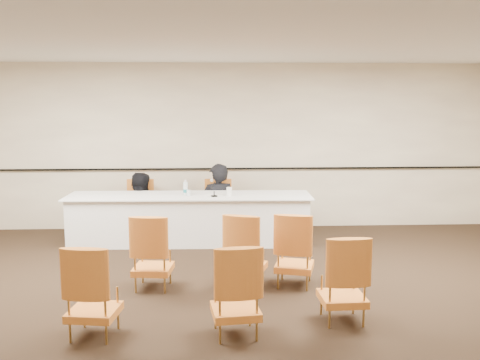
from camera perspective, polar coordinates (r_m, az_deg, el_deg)
The scene contains 20 objects.
floor at distance 6.17m, azimuth -1.58°, elevation -13.67°, with size 10.00×10.00×0.00m, color black.
ceiling at distance 5.76m, azimuth -1.71°, elevation 15.21°, with size 10.00×10.00×0.00m, color silver.
wall_back at distance 9.75m, azimuth -2.16°, elevation 3.58°, with size 10.00×0.04×3.00m, color #C1AF98.
wall_rail at distance 9.75m, azimuth -2.15°, elevation 1.21°, with size 9.80×0.04×0.03m, color black.
panel_table at distance 8.86m, azimuth -5.40°, elevation -4.16°, with size 3.98×0.91×0.80m, color white, non-canonical shape.
panelist_main at distance 9.41m, azimuth -2.36°, elevation -3.49°, with size 0.63×0.42×1.74m, color black.
panelist_main_chair at distance 9.39m, azimuth -2.36°, elevation -2.93°, with size 0.50×0.50×0.95m, color orange, non-canonical shape.
panelist_second at distance 9.55m, azimuth -10.68°, elevation -3.99°, with size 0.78×0.61×1.61m, color black.
panelist_second_chair at distance 9.51m, azimuth -10.71°, elevation -2.92°, with size 0.50×0.50×0.95m, color orange, non-canonical shape.
papers at distance 8.76m, azimuth -2.85°, elevation -1.59°, with size 0.30×0.22×0.00m, color white.
microphone at distance 8.59m, azimuth -2.78°, elevation -0.87°, with size 0.10×0.20×0.28m, color black, non-canonical shape.
water_bottle at distance 8.77m, azimuth -5.84°, elevation -0.81°, with size 0.08×0.08×0.25m, color teal, non-canonical shape.
drinking_glass at distance 8.70m, azimuth -5.50°, elevation -1.37°, with size 0.06×0.06×0.10m, color silver.
coffee_cup at distance 8.66m, azimuth -1.15°, elevation -1.25°, with size 0.09×0.09×0.14m, color white.
aud_chair_front_left at distance 6.77m, azimuth -9.30°, elevation -7.51°, with size 0.50×0.50×0.95m, color orange, non-canonical shape.
aud_chair_front_mid at distance 6.75m, azimuth 0.62°, elevation -7.44°, with size 0.50×0.50×0.95m, color orange, non-canonical shape.
aud_chair_front_right at distance 6.82m, azimuth 5.85°, elevation -7.32°, with size 0.50×0.50×0.95m, color orange, non-canonical shape.
aud_chair_back_left at distance 5.57m, azimuth -15.37°, elevation -11.24°, with size 0.50×0.50×0.95m, color orange, non-canonical shape.
aud_chair_back_mid at distance 5.39m, azimuth -0.49°, elevation -11.57°, with size 0.50×0.50×0.95m, color orange, non-canonical shape.
aud_chair_back_right at distance 5.82m, azimuth 10.90°, elevation -10.20°, with size 0.50×0.50×0.95m, color orange, non-canonical shape.
Camera 1 is at (-0.12, -5.72, 2.31)m, focal length 40.00 mm.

